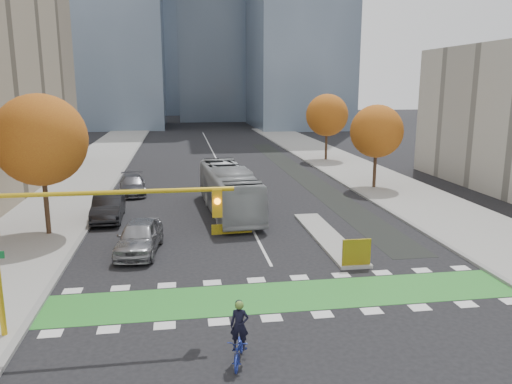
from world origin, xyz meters
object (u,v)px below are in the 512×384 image
object	(u,v)px
tree_west	(41,140)
parked_car_b	(108,207)
hazard_board	(356,252)
bus	(229,190)
tree_east_near	(377,131)
parked_car_a	(139,237)
parked_car_c	(132,185)
tree_east_far	(327,115)
traffic_signal_west	(73,224)
cyclist	(240,342)

from	to	relation	value
tree_west	parked_car_b	bearing A→B (deg)	45.92
hazard_board	parked_car_b	xyz separation A→B (m)	(-13.00, 10.90, 0.06)
bus	hazard_board	bearing A→B (deg)	-70.86
tree_east_near	parked_car_b	size ratio (longest dim) A/B	1.36
tree_west	bus	bearing A→B (deg)	19.04
parked_car_a	parked_car_b	bearing A→B (deg)	116.27
tree_east_near	parked_car_b	world-z (taller)	tree_east_near
parked_car_b	parked_car_c	xyz separation A→B (m)	(0.86, 7.87, -0.12)
hazard_board	bus	world-z (taller)	bus
tree_east_far	parked_car_c	distance (m)	25.93
hazard_board	traffic_signal_west	bearing A→B (deg)	-158.45
parked_car_a	parked_car_c	size ratio (longest dim) A/B	1.00
tree_east_far	traffic_signal_west	xyz separation A→B (m)	(-20.43, -38.51, -1.21)
hazard_board	parked_car_c	distance (m)	22.35
cyclist	parked_car_c	distance (m)	26.82
hazard_board	parked_car_c	bearing A→B (deg)	122.90
tree_east_near	parked_car_b	bearing A→B (deg)	-161.81
tree_west	parked_car_c	world-z (taller)	tree_west
tree_west	tree_east_near	distance (m)	26.01
hazard_board	tree_west	distance (m)	18.44
hazard_board	parked_car_a	world-z (taller)	parked_car_a
tree_west	bus	distance (m)	12.32
tree_east_near	cyclist	distance (m)	29.46
hazard_board	parked_car_a	distance (m)	11.22
traffic_signal_west	bus	bearing A→B (deg)	66.96
hazard_board	cyclist	distance (m)	9.94
tree_east_near	traffic_signal_west	world-z (taller)	tree_east_near
cyclist	parked_car_c	size ratio (longest dim) A/B	0.42
parked_car_b	cyclist	bearing A→B (deg)	-72.29
tree_east_near	parked_car_a	xyz separation A→B (m)	(-18.50, -13.86, -4.00)
tree_east_far	cyclist	xyz separation A→B (m)	(-15.06, -41.27, -4.54)
tree_east_far	parked_car_c	world-z (taller)	tree_east_far
tree_east_near	traffic_signal_west	distance (m)	30.08
traffic_signal_west	tree_east_far	bearing A→B (deg)	62.05
traffic_signal_west	parked_car_c	world-z (taller)	traffic_signal_west
tree_west	bus	size ratio (longest dim) A/B	0.71
cyclist	parked_car_b	world-z (taller)	cyclist
traffic_signal_west	bus	xyz separation A→B (m)	(6.94, 16.31, -2.43)
hazard_board	tree_east_far	world-z (taller)	tree_east_far
cyclist	hazard_board	bearing A→B (deg)	63.16
tree_east_near	tree_west	bearing A→B (deg)	-157.38
parked_car_b	parked_car_c	size ratio (longest dim) A/B	1.03
hazard_board	tree_west	world-z (taller)	tree_west
tree_east_far	parked_car_a	distance (m)	35.66
tree_west	traffic_signal_west	bearing A→B (deg)	-71.98
tree_west	traffic_signal_west	xyz separation A→B (m)	(4.07, -12.51, -1.58)
parked_car_b	parked_car_c	bearing A→B (deg)	82.15
parked_car_b	tree_west	bearing A→B (deg)	-135.70
tree_west	parked_car_a	world-z (taller)	tree_west
tree_east_far	traffic_signal_west	distance (m)	43.61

